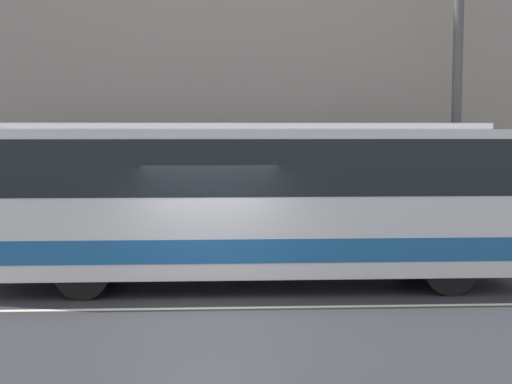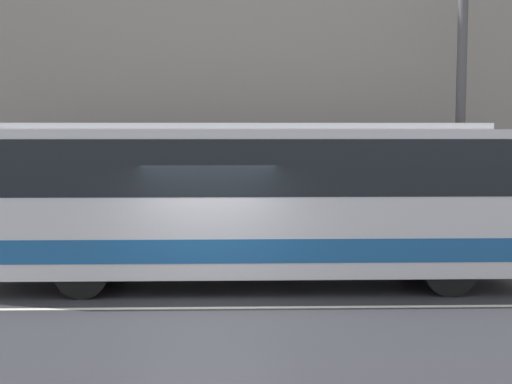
# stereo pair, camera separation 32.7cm
# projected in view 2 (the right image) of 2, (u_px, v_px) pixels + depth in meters

# --- Properties ---
(ground_plane) EXTENTS (60.00, 60.00, 0.00)m
(ground_plane) POSITION_uv_depth(u_px,v_px,m) (207.00, 308.00, 12.60)
(ground_plane) COLOR #333338
(sidewalk) EXTENTS (60.00, 2.54, 0.17)m
(sidewalk) POSITION_uv_depth(u_px,v_px,m) (216.00, 252.00, 17.84)
(sidewalk) COLOR #A09E99
(sidewalk) RESTS_ON ground_plane
(building_facade) EXTENTS (60.00, 0.35, 12.82)m
(building_facade) POSITION_uv_depth(u_px,v_px,m) (216.00, 13.00, 18.71)
(building_facade) COLOR gray
(building_facade) RESTS_ON ground_plane
(lane_stripe) EXTENTS (54.00, 0.14, 0.01)m
(lane_stripe) POSITION_uv_depth(u_px,v_px,m) (207.00, 308.00, 12.60)
(lane_stripe) COLOR beige
(lane_stripe) RESTS_ON ground_plane
(transit_bus) EXTENTS (10.95, 2.55, 3.28)m
(transit_bus) POSITION_uv_depth(u_px,v_px,m) (245.00, 194.00, 14.38)
(transit_bus) COLOR silver
(transit_bus) RESTS_ON ground_plane
(utility_pole_near) EXTENTS (0.24, 0.24, 8.84)m
(utility_pole_near) POSITION_uv_depth(u_px,v_px,m) (462.00, 69.00, 17.06)
(utility_pole_near) COLOR #4C4C4F
(utility_pole_near) RESTS_ON sidewalk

